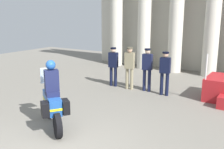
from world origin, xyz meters
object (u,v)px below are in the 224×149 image
Objects in this scene: officer_in_row_1 at (130,65)px; officer_in_row_2 at (147,66)px; motorcycle_with_rider at (52,100)px; officer_in_row_3 at (165,70)px; officer_in_row_0 at (113,64)px.

officer_in_row_2 is (0.74, 0.11, -0.01)m from officer_in_row_1.
motorcycle_with_rider is at bearing 83.79° from officer_in_row_1.
officer_in_row_2 is 0.91× the size of motorcycle_with_rider.
officer_in_row_2 is 0.82m from officer_in_row_3.
motorcycle_with_rider is (-1.47, -4.46, -0.20)m from officer_in_row_3.
officer_in_row_2 reaches higher than officer_in_row_3.
officer_in_row_1 is 0.92× the size of motorcycle_with_rider.
officer_in_row_3 is (0.80, -0.15, -0.03)m from officer_in_row_2.
officer_in_row_2 is 4.66m from motorcycle_with_rider.
officer_in_row_0 is at bearing -5.02° from officer_in_row_2.
motorcycle_with_rider reaches higher than officer_in_row_3.
motorcycle_with_rider is at bearing 74.68° from officer_in_row_2.
officer_in_row_1 is at bearing 1.67° from officer_in_row_2.
officer_in_row_0 is 2.36m from officer_in_row_3.
officer_in_row_0 is 4.64m from motorcycle_with_rider.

